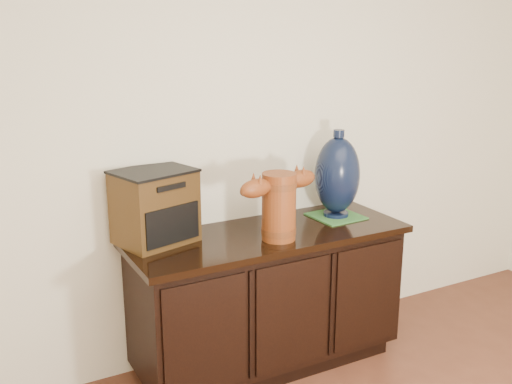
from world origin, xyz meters
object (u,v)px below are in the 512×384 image
terracotta_vessel (279,202)px  lamp_base (337,176)px  spray_can (289,205)px  tv_radio (155,207)px  sideboard (267,298)px

terracotta_vessel → lamp_base: bearing=7.9°
lamp_base → spray_can: bearing=161.1°
terracotta_vessel → tv_radio: 0.60m
tv_radio → sideboard: bearing=-29.8°
terracotta_vessel → lamp_base: lamp_base is taller
sideboard → tv_radio: tv_radio is taller
sideboard → lamp_base: (0.46, 0.05, 0.60)m
lamp_base → terracotta_vessel: bearing=-160.8°
tv_radio → lamp_base: 1.02m
terracotta_vessel → lamp_base: 0.49m
terracotta_vessel → spray_can: bearing=37.9°
spray_can → terracotta_vessel: bearing=-130.9°
terracotta_vessel → tv_radio: size_ratio=1.13×
tv_radio → spray_can: tv_radio is taller
terracotta_vessel → spray_can: (0.21, 0.25, -0.11)m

